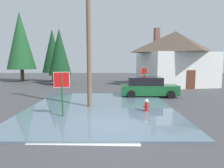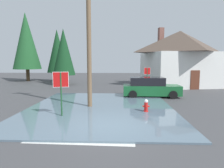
{
  "view_description": "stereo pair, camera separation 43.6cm",
  "coord_description": "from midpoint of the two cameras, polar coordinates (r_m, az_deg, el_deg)",
  "views": [
    {
      "loc": [
        0.03,
        -8.3,
        2.91
      ],
      "look_at": [
        0.02,
        3.76,
        1.48
      ],
      "focal_mm": 30.73,
      "sensor_mm": 36.0,
      "label": 1
    },
    {
      "loc": [
        0.47,
        -8.29,
        2.91
      ],
      "look_at": [
        0.02,
        3.76,
        1.48
      ],
      "focal_mm": 30.73,
      "sensor_mm": 36.0,
      "label": 2
    }
  ],
  "objects": [
    {
      "name": "stop_sign_near",
      "position": [
        10.16,
        -13.77,
        -0.23
      ],
      "size": [
        0.79,
        0.2,
        2.38
      ],
      "color": "#1E4C28",
      "rests_on": "ground"
    },
    {
      "name": "pine_tree_short_left",
      "position": [
        28.87,
        -15.55,
        9.41
      ],
      "size": [
        2.97,
        2.97,
        7.43
      ],
      "color": "#4C3823",
      "rests_on": "ground"
    },
    {
      "name": "parked_car",
      "position": [
        16.17,
        12.02,
        -1.01
      ],
      "size": [
        4.63,
        2.05,
        1.61
      ],
      "color": "#195B2D",
      "rests_on": "ground"
    },
    {
      "name": "house",
      "position": [
        24.66,
        19.85,
        7.44
      ],
      "size": [
        9.36,
        8.91,
        7.02
      ],
      "color": "silver",
      "rests_on": "ground"
    },
    {
      "name": "fire_hydrant",
      "position": [
        11.17,
        11.2,
        -6.48
      ],
      "size": [
        0.39,
        0.33,
        0.77
      ],
      "color": "red",
      "rests_on": "ground"
    },
    {
      "name": "flood_puddle",
      "position": [
        12.07,
        -2.41,
        -7.03
      ],
      "size": [
        8.83,
        10.33,
        0.08
      ],
      "primitive_type": "cube",
      "color": "slate",
      "rests_on": "ground"
    },
    {
      "name": "stop_sign_far",
      "position": [
        19.25,
        11.04,
        2.78
      ],
      "size": [
        0.64,
        0.19,
        2.3
      ],
      "color": "#1E4C28",
      "rests_on": "ground"
    },
    {
      "name": "ground_plane",
      "position": [
        8.81,
        0.37,
        -12.89
      ],
      "size": [
        80.0,
        80.0,
        0.1
      ],
      "primitive_type": "cube",
      "color": "#424244"
    },
    {
      "name": "pine_tree_tall_left",
      "position": [
        24.5,
        -13.69,
        9.22
      ],
      "size": [
        2.75,
        2.75,
        6.88
      ],
      "color": "#4C3823",
      "rests_on": "ground"
    },
    {
      "name": "lane_stop_bar",
      "position": [
        7.24,
        -8.35,
        -17.02
      ],
      "size": [
        4.09,
        0.44,
        0.01
      ],
      "primitive_type": "cube",
      "rotation": [
        0.0,
        0.0,
        -0.03
      ],
      "color": "silver",
      "rests_on": "ground"
    },
    {
      "name": "pine_tree_mid_left",
      "position": [
        31.1,
        -23.8,
        11.63
      ],
      "size": [
        3.98,
        3.98,
        9.96
      ],
      "color": "#4C3823",
      "rests_on": "ground"
    },
    {
      "name": "utility_pole",
      "position": [
        12.16,
        -5.86,
        16.21
      ],
      "size": [
        1.6,
        0.28,
        9.47
      ],
      "color": "brown",
      "rests_on": "ground"
    }
  ]
}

